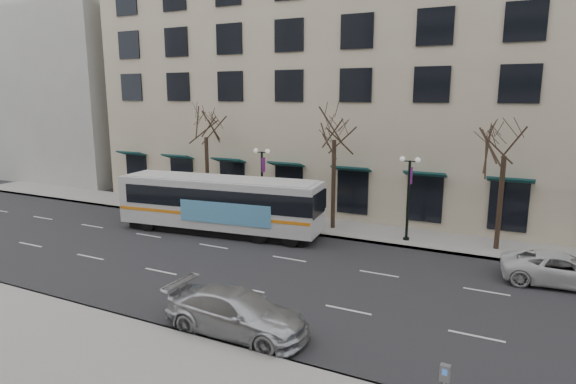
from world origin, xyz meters
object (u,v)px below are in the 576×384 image
Objects in this scene: tree_far_mid at (335,125)px; pay_station at (445,376)px; city_bus at (221,203)px; silver_car at (237,312)px; lamp_post_left at (262,181)px; white_pickup at (563,269)px; tree_far_left at (206,124)px; tree_far_right at (506,139)px; lamp_post_right at (408,195)px.

pay_station is at bearing -59.28° from tree_far_mid.
silver_car is at bearing -59.97° from city_bus.
city_bus is (-1.22, -3.28, -0.97)m from lamp_post_left.
silver_car is 15.54m from white_pickup.
lamp_post_left reaches higher than pay_station.
city_bus is at bearing 142.97° from pay_station.
tree_far_left reaches higher than lamp_post_left.
silver_car is at bearing 128.65° from white_pickup.
tree_far_right is at bearing 0.00° from tree_far_left.
silver_car is at bearing 171.06° from pay_station.
lamp_post_right is at bearing 107.12° from pay_station.
tree_far_left is at bearing -180.00° from tree_far_mid.
tree_far_mid reaches higher than tree_far_left.
tree_far_mid is 16.11m from silver_car.
lamp_post_left reaches higher than city_bus.
white_pickup is (11.17, 10.80, -0.08)m from silver_car.
lamp_post_left is at bearing -173.15° from tree_far_mid.
white_pickup is (19.29, -0.12, -1.23)m from city_bus.
tree_far_mid is at bearing 180.00° from tree_far_right.
tree_far_left is at bearing 141.28° from pay_station.
white_pickup is at bearing -22.84° from lamp_post_right.
white_pickup is at bearing -9.83° from tree_far_left.
tree_far_mid is 1.64× the size of lamp_post_left.
lamp_post_left is at bearing -6.83° from tree_far_left.
white_pickup is (3.08, -4.00, -5.68)m from tree_far_right.
lamp_post_right is 0.92× the size of silver_car.
tree_far_mid is 1.51× the size of silver_car.
lamp_post_left is at bearing 26.79° from silver_car.
tree_far_mid is 1.60× the size of white_pickup.
tree_far_right is 16.97m from pay_station.
silver_car reaches higher than pay_station.
silver_car is 7.78m from pay_station.
tree_far_mid is 6.66× the size of pay_station.
tree_far_right reaches higher than pay_station.
lamp_post_right is at bearing 0.00° from lamp_post_left.
tree_far_right is 6.28× the size of pay_station.
city_bus is (-11.22, -3.28, -0.97)m from lamp_post_right.
tree_far_right is (20.00, 0.00, -0.28)m from tree_far_left.
tree_far_mid is 10.01m from tree_far_right.
lamp_post_right is 0.97× the size of white_pickup.
city_bus is at bearing -147.97° from tree_far_mid.
lamp_post_left is (-14.99, -0.60, -3.48)m from tree_far_right.
white_pickup reaches higher than pay_station.
tree_far_left is 1.47× the size of silver_car.
tree_far_right is 1.42× the size of silver_car.
pay_station is at bearing -91.54° from tree_far_right.
tree_far_right is at bearing -27.80° from silver_car.
city_bus is at bearing 37.50° from silver_car.
pay_station is (7.66, -1.30, 0.26)m from silver_car.
city_bus is (-16.21, -3.88, -4.45)m from tree_far_right.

